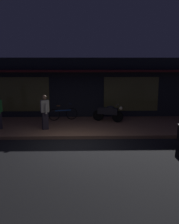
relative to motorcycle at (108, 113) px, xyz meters
The scene contains 6 objects.
ground_plane 4.18m from the motorcycle, 115.13° to the right, with size 60.00×60.00×0.00m, color black.
sidewalk_slab 1.99m from the motorcycle, 157.10° to the right, with size 18.00×4.00×0.15m, color #8C6047.
storefront_building 3.38m from the motorcycle, 123.56° to the left, with size 18.00×3.30×3.60m.
motorcycle is the anchor object (origin of this frame).
bicycle_parked 2.55m from the motorcycle, behind, with size 1.62×0.53×0.91m.
person_bystander 3.59m from the motorcycle, 154.14° to the right, with size 0.44×0.60×1.67m.
Camera 1 is at (0.39, -9.72, 3.38)m, focal length 40.49 mm.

